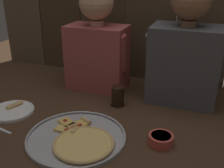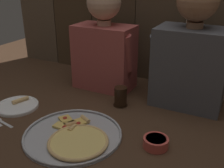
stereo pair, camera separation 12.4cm
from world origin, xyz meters
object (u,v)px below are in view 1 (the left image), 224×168
(diner_right, at_px, (186,48))
(dinner_plate, at_px, (12,111))
(pizza_tray, at_px, (78,138))
(drinking_glass, at_px, (118,96))
(dipping_bowl, at_px, (161,139))
(diner_left, at_px, (97,41))

(diner_right, bearing_deg, dinner_plate, -150.08)
(pizza_tray, bearing_deg, drinking_glass, 82.48)
(dipping_bowl, bearing_deg, drinking_glass, 136.85)
(pizza_tray, bearing_deg, dinner_plate, 167.15)
(pizza_tray, height_order, diner_left, diner_left)
(drinking_glass, distance_m, dipping_bowl, 0.39)
(dinner_plate, height_order, dipping_bowl, dipping_bowl)
(dipping_bowl, distance_m, diner_right, 0.53)
(diner_right, bearing_deg, diner_left, -179.98)
(pizza_tray, distance_m, dipping_bowl, 0.34)
(dipping_bowl, distance_m, diner_left, 0.71)
(pizza_tray, xyz_separation_m, dipping_bowl, (0.33, 0.10, 0.01))
(dinner_plate, relative_size, diner_left, 0.36)
(pizza_tray, height_order, dinner_plate, dinner_plate)
(pizza_tray, relative_size, diner_left, 0.71)
(pizza_tray, height_order, dipping_bowl, dipping_bowl)
(dinner_plate, xyz_separation_m, dipping_bowl, (0.76, -0.00, 0.01))
(dinner_plate, bearing_deg, dipping_bowl, -0.05)
(dinner_plate, relative_size, diner_right, 0.34)
(drinking_glass, xyz_separation_m, diner_right, (0.30, 0.18, 0.25))
(diner_right, bearing_deg, drinking_glass, -149.00)
(drinking_glass, xyz_separation_m, dipping_bowl, (0.28, -0.27, -0.03))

